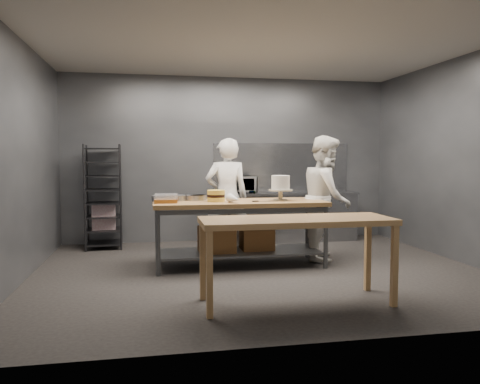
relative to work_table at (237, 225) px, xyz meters
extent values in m
plane|color=black|center=(0.25, -0.37, -0.57)|extent=(6.00, 6.00, 0.00)
cube|color=#4C4F54|center=(0.25, 2.13, 0.93)|extent=(6.00, 0.04, 3.00)
cube|color=olive|center=(0.03, 0.00, 0.32)|extent=(2.40, 0.90, 0.06)
cube|color=#47494C|center=(0.03, 0.00, -0.37)|extent=(2.25, 0.75, 0.03)
cylinder|color=#47494C|center=(-1.11, -0.39, -0.14)|extent=(0.06, 0.06, 0.86)
cylinder|color=#47494C|center=(-1.11, 0.39, -0.14)|extent=(0.06, 0.06, 0.86)
cylinder|color=#47494C|center=(1.17, -0.39, -0.14)|extent=(0.06, 0.06, 0.86)
cylinder|color=#47494C|center=(1.17, 0.39, -0.14)|extent=(0.06, 0.06, 0.86)
cube|color=brown|center=(-0.30, -0.02, -0.18)|extent=(0.50, 0.40, 0.35)
cube|color=brown|center=(0.30, 0.05, -0.21)|extent=(0.45, 0.38, 0.30)
cube|color=#9B7040|center=(0.30, -1.81, 0.30)|extent=(2.00, 0.70, 0.06)
cube|color=#9B7040|center=(-0.65, -2.11, -0.15)|extent=(0.06, 0.06, 0.84)
cube|color=#9B7040|center=(-0.65, -1.51, -0.15)|extent=(0.06, 0.06, 0.84)
cube|color=#9B7040|center=(1.25, -2.11, -0.15)|extent=(0.06, 0.06, 0.84)
cube|color=#9B7040|center=(1.25, -1.51, -0.15)|extent=(0.06, 0.06, 0.84)
cube|color=slate|center=(1.25, 1.81, 0.31)|extent=(2.60, 0.60, 0.04)
cube|color=slate|center=(1.25, 1.81, -0.14)|extent=(2.56, 0.56, 0.86)
cube|color=slate|center=(1.25, 2.11, 0.78)|extent=(2.60, 0.02, 0.90)
cube|color=black|center=(-1.98, 1.73, 0.30)|extent=(0.63, 0.68, 1.75)
cube|color=white|center=(-1.98, 1.73, -0.03)|extent=(0.39, 0.26, 0.45)
imported|color=white|center=(-0.03, 0.74, 0.34)|extent=(0.67, 0.44, 1.83)
imported|color=white|center=(1.40, 0.19, 0.36)|extent=(0.99, 1.10, 1.85)
imported|color=black|center=(0.40, 1.81, 0.48)|extent=(0.54, 0.37, 0.30)
cylinder|color=#B6AD91|center=(0.62, -0.05, 0.36)|extent=(0.20, 0.20, 0.02)
cylinder|color=#B6AD91|center=(0.62, -0.05, 0.43)|extent=(0.06, 0.06, 0.12)
cylinder|color=#B6AD91|center=(0.62, -0.05, 0.50)|extent=(0.34, 0.34, 0.02)
cylinder|color=silver|center=(0.62, -0.05, 0.61)|extent=(0.26, 0.26, 0.20)
cylinder|color=#F7CC4E|center=(-0.30, -0.03, 0.38)|extent=(0.24, 0.24, 0.06)
cylinder|color=black|center=(-0.30, -0.03, 0.43)|extent=(0.24, 0.24, 0.04)
cylinder|color=#F7CC4E|center=(-0.30, -0.03, 0.48)|extent=(0.24, 0.24, 0.06)
cylinder|color=gray|center=(-0.80, 0.24, 0.39)|extent=(0.25, 0.25, 0.07)
cylinder|color=gray|center=(-0.53, 0.22, 0.39)|extent=(0.25, 0.25, 0.07)
cylinder|color=gray|center=(-1.04, 0.19, 0.39)|extent=(0.29, 0.29, 0.07)
cylinder|color=gray|center=(-0.56, 0.24, 0.39)|extent=(0.30, 0.30, 0.07)
cone|color=silver|center=(-0.10, -0.33, 0.41)|extent=(0.18, 0.39, 0.12)
cube|color=slate|center=(0.40, -0.18, 0.35)|extent=(0.28, 0.02, 0.00)
cube|color=black|center=(0.22, -0.18, 0.36)|extent=(0.09, 0.02, 0.02)
cube|color=#A15620|center=(-1.00, -0.11, 0.37)|extent=(0.30, 0.20, 0.05)
cube|color=silver|center=(-1.00, -0.11, 0.43)|extent=(0.31, 0.21, 0.06)
cube|color=#A15620|center=(-0.98, 0.09, 0.37)|extent=(0.30, 0.20, 0.05)
cube|color=silver|center=(-0.98, 0.09, 0.43)|extent=(0.31, 0.21, 0.06)
camera|label=1|loc=(-1.18, -6.44, 0.95)|focal=35.00mm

